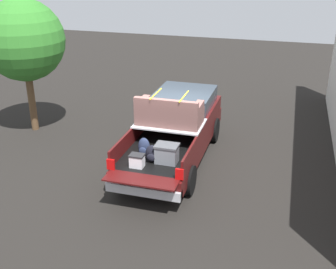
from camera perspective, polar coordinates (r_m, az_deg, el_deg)
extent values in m
plane|color=black|center=(12.86, 0.76, -3.47)|extent=(40.00, 40.00, 0.00)
cube|color=#470F0F|center=(12.59, 0.77, -0.98)|extent=(5.50, 1.92, 0.47)
cube|color=black|center=(11.44, -0.85, -2.21)|extent=(2.80, 1.80, 0.04)
cube|color=#470F0F|center=(11.63, -5.24, -0.62)|extent=(2.80, 0.06, 0.50)
cube|color=#470F0F|center=(11.13, 3.72, -1.73)|extent=(2.80, 0.06, 0.50)
cube|color=#470F0F|center=(12.55, 1.00, 1.35)|extent=(0.06, 1.80, 0.50)
cube|color=#470F0F|center=(10.04, -3.70, -6.20)|extent=(0.55, 1.80, 0.04)
cube|color=#B2B2B7|center=(11.92, 0.24, 1.51)|extent=(1.25, 1.92, 0.04)
cube|color=#470F0F|center=(13.61, 2.33, 3.15)|extent=(2.30, 1.92, 0.50)
cube|color=#2D3842|center=(13.36, 2.26, 4.94)|extent=(1.94, 1.76, 0.46)
cube|color=#470F0F|center=(14.87, 3.62, 4.67)|extent=(0.40, 1.82, 0.38)
cube|color=#B2B2B7|center=(10.35, -3.35, -7.57)|extent=(0.24, 1.92, 0.24)
cube|color=red|center=(10.47, -7.79, -4.05)|extent=(0.06, 0.20, 0.28)
cube|color=red|center=(9.94, 1.57, -5.42)|extent=(0.06, 0.20, 0.28)
cylinder|color=black|center=(14.45, -0.71, 1.43)|extent=(0.80, 0.30, 0.80)
cylinder|color=black|center=(14.07, 6.16, 0.65)|extent=(0.80, 0.30, 0.80)
cylinder|color=black|center=(11.47, -5.88, -4.92)|extent=(0.80, 0.30, 0.80)
cylinder|color=black|center=(10.99, 2.72, -6.18)|extent=(0.80, 0.30, 0.80)
cube|color=slate|center=(10.69, -0.16, -2.72)|extent=(0.40, 0.55, 0.44)
cube|color=#505359|center=(10.58, -0.17, -1.52)|extent=(0.44, 0.59, 0.05)
ellipsoid|color=black|center=(10.73, -2.12, -2.59)|extent=(0.20, 0.36, 0.46)
ellipsoid|color=black|center=(10.67, -2.30, -3.17)|extent=(0.09, 0.26, 0.20)
ellipsoid|color=#283351|center=(11.02, -3.27, -1.70)|extent=(0.20, 0.32, 0.52)
ellipsoid|color=#283351|center=(10.96, -3.45, -2.30)|extent=(0.09, 0.22, 0.23)
cube|color=white|center=(10.53, -4.23, -3.66)|extent=(0.26, 0.34, 0.30)
cube|color=#262628|center=(10.45, -4.26, -2.84)|extent=(0.28, 0.36, 0.04)
cube|color=brown|center=(11.83, 0.24, 2.54)|extent=(0.93, 1.80, 0.42)
cube|color=brown|center=(11.34, -0.30, 3.81)|extent=(0.16, 1.80, 0.40)
cube|color=brown|center=(12.00, -3.38, 4.44)|extent=(0.69, 0.20, 0.22)
cube|color=brown|center=(11.58, 4.13, 3.70)|extent=(0.69, 0.20, 0.22)
cube|color=yellow|center=(11.74, -1.66, 5.57)|extent=(1.03, 0.03, 0.02)
cube|color=yellow|center=(11.53, 2.19, 5.22)|extent=(1.03, 0.03, 0.02)
cylinder|color=brown|center=(15.42, -18.08, 4.78)|extent=(0.24, 0.24, 2.37)
sphere|color=#317B28|center=(14.93, -19.06, 12.05)|extent=(2.72, 2.72, 2.72)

